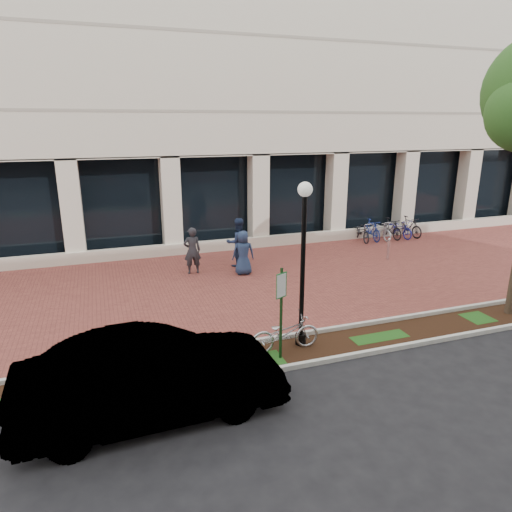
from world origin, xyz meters
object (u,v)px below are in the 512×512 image
object	(u,v)px
locked_bicycle	(285,333)
pedestrian_mid	(238,242)
lamppost	(303,257)
pedestrian_left	(192,251)
bike_rack_cluster	(385,229)
sedan_near_curb	(152,378)
pedestrian_right	(243,253)
parking_sign	(281,302)
bollard	(388,249)

from	to	relation	value
locked_bicycle	pedestrian_mid	xyz separation A→B (m)	(0.95, 7.17, 0.51)
lamppost	pedestrian_left	xyz separation A→B (m)	(-1.47, 6.67, -1.49)
bike_rack_cluster	lamppost	bearing A→B (deg)	-133.59
bike_rack_cluster	sedan_near_curb	bearing A→B (deg)	-139.13
lamppost	pedestrian_right	world-z (taller)	lamppost
pedestrian_mid	pedestrian_right	bearing A→B (deg)	81.43
lamppost	pedestrian_mid	xyz separation A→B (m)	(0.44, 7.01, -1.41)
locked_bicycle	sedan_near_curb	bearing A→B (deg)	116.42
parking_sign	pedestrian_right	size ratio (longest dim) A/B	1.38
bollard	pedestrian_right	bearing A→B (deg)	178.24
bike_rack_cluster	locked_bicycle	bearing A→B (deg)	-134.73
bike_rack_cluster	sedan_near_curb	world-z (taller)	sedan_near_curb
lamppost	sedan_near_curb	bearing A→B (deg)	-155.63
lamppost	pedestrian_right	distance (m)	6.16
pedestrian_left	pedestrian_right	xyz separation A→B (m)	(1.80, -0.72, -0.05)
parking_sign	locked_bicycle	world-z (taller)	parking_sign
parking_sign	bike_rack_cluster	distance (m)	13.36
pedestrian_mid	bike_rack_cluster	bearing A→B (deg)	-169.58
lamppost	pedestrian_mid	bearing A→B (deg)	86.42
bike_rack_cluster	parking_sign	bearing A→B (deg)	-134.41
pedestrian_left	lamppost	bearing A→B (deg)	101.95
pedestrian_left	sedan_near_curb	bearing A→B (deg)	73.08
parking_sign	pedestrian_mid	xyz separation A→B (m)	(1.21, 7.54, -0.51)
pedestrian_right	bollard	distance (m)	6.33
parking_sign	bike_rack_cluster	world-z (taller)	parking_sign
parking_sign	pedestrian_left	bearing A→B (deg)	70.70
pedestrian_left	sedan_near_curb	world-z (taller)	pedestrian_left
pedestrian_right	bike_rack_cluster	world-z (taller)	pedestrian_right
pedestrian_mid	sedan_near_curb	distance (m)	9.85
pedestrian_left	parking_sign	bearing A→B (deg)	95.07
pedestrian_mid	bollard	size ratio (longest dim) A/B	2.08
locked_bicycle	sedan_near_curb	size ratio (longest dim) A/B	0.36
lamppost	pedestrian_right	size ratio (longest dim) A/B	2.50
sedan_near_curb	pedestrian_right	bearing A→B (deg)	-30.86
locked_bicycle	pedestrian_left	size ratio (longest dim) A/B	1.00
parking_sign	locked_bicycle	xyz separation A→B (m)	(0.27, 0.37, -1.02)
pedestrian_right	pedestrian_left	bearing A→B (deg)	-11.41
locked_bicycle	bike_rack_cluster	world-z (taller)	bike_rack_cluster
locked_bicycle	pedestrian_mid	size ratio (longest dim) A/B	0.92
sedan_near_curb	pedestrian_left	bearing A→B (deg)	-18.30
parking_sign	sedan_near_curb	world-z (taller)	parking_sign
parking_sign	bike_rack_cluster	bearing A→B (deg)	20.20
lamppost	sedan_near_curb	distance (m)	4.62
pedestrian_mid	bollard	bearing A→B (deg)	166.03
pedestrian_left	pedestrian_right	size ratio (longest dim) A/B	1.06
parking_sign	pedestrian_mid	world-z (taller)	parking_sign
parking_sign	pedestrian_mid	distance (m)	7.65
lamppost	pedestrian_right	xyz separation A→B (m)	(0.33, 5.95, -1.54)
pedestrian_left	bollard	world-z (taller)	pedestrian_left
sedan_near_curb	locked_bicycle	bearing A→B (deg)	-66.48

